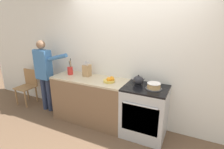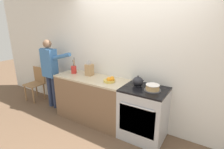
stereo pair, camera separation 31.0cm
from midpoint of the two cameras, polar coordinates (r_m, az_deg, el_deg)
The scene contains 11 objects.
ground_plane at distance 3.28m, azimuth 4.09°, elevation -20.03°, with size 16.00×16.00×0.00m, color brown.
wall_back at distance 3.24m, azimuth 9.70°, elevation 4.85°, with size 8.00×0.04×2.60m.
counter_cabinet at distance 3.60m, azimuth -4.11°, elevation -7.91°, with size 1.50×0.59×0.91m.
stove_range at distance 3.14m, azimuth 13.06°, elevation -12.35°, with size 0.74×0.63×0.91m.
layer_cake at distance 2.89m, azimuth 16.15°, elevation -4.22°, with size 0.27×0.27×0.10m.
tea_kettle at distance 3.03m, azimuth 11.41°, elevation -2.26°, with size 0.23×0.19×0.18m.
knife_block at distance 3.53m, azimuth -4.93°, elevation 1.53°, with size 0.13×0.14×0.32m.
utensil_crock at distance 3.72m, azimuth -10.06°, elevation 1.64°, with size 0.11×0.11×0.34m.
fruit_bowl at distance 3.16m, azimuth 2.20°, elevation -1.77°, with size 0.21×0.21×0.10m.
person_baker at distance 4.11m, azimuth -17.57°, elevation 1.85°, with size 0.92×0.20×1.59m.
dining_chair at distance 4.84m, azimuth -21.74°, elevation -2.11°, with size 0.40×0.40×0.84m.
Camera 2 is at (1.32, -2.25, 1.98)m, focal length 28.00 mm.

